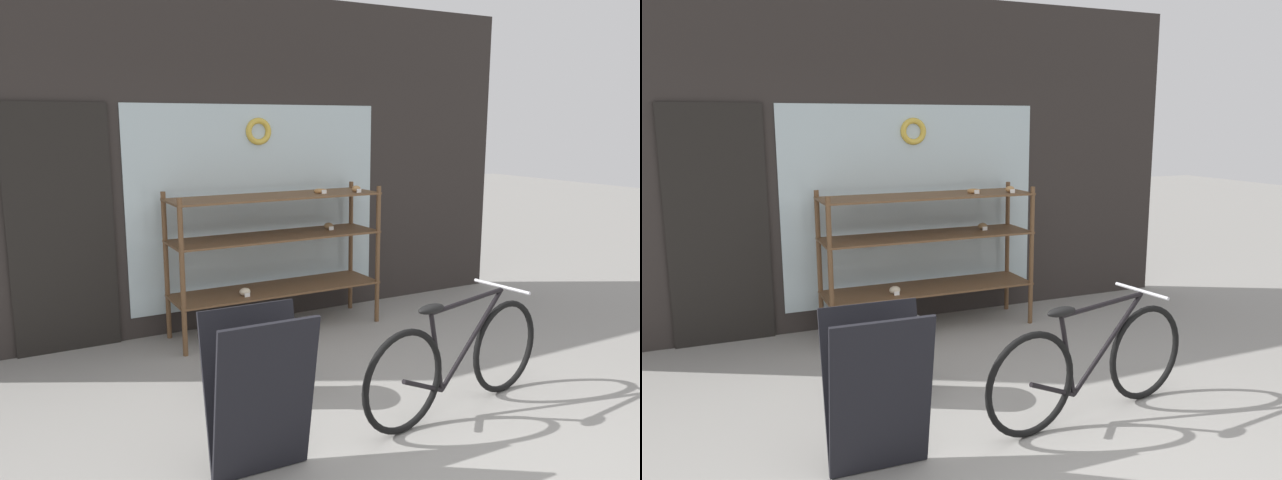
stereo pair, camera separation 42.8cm
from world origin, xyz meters
The scene contains 6 objects.
ground_plane centered at (0.00, 0.00, 0.00)m, with size 30.00×30.00×0.00m, color gray.
storefront_facade centered at (-0.04, 2.95, 1.52)m, with size 6.18×0.13×3.10m.
display_case centered at (0.22, 2.54, 0.83)m, with size 1.97×0.55×1.34m.
bicycle centered at (0.56, 0.42, 0.37)m, with size 1.69×0.46×0.81m.
sandwich_board centered at (-0.91, 0.34, 0.47)m, with size 0.58×0.39×0.93m.
trash_bin centered at (-0.53, 1.24, 0.31)m, with size 0.41×0.41×0.56m.
Camera 1 is at (-2.15, -2.62, 1.94)m, focal length 35.00 mm.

